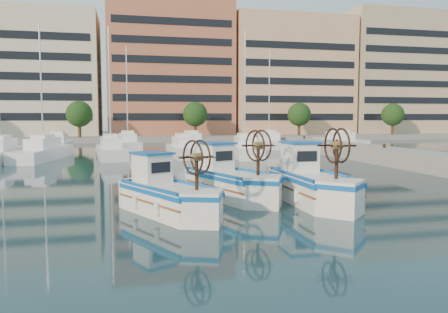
# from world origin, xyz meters

# --- Properties ---
(ground) EXTENTS (300.00, 300.00, 0.00)m
(ground) POSITION_xyz_m (0.00, 0.00, 0.00)
(ground) COLOR #1B3D48
(ground) RESTS_ON ground
(quay) EXTENTS (3.00, 60.00, 1.20)m
(quay) POSITION_xyz_m (13.00, 8.00, 0.60)
(quay) COLOR gray
(quay) RESTS_ON ground
(waterfront) EXTENTS (180.00, 40.00, 25.60)m
(waterfront) POSITION_xyz_m (9.23, 65.04, 11.10)
(waterfront) COLOR gray
(waterfront) RESTS_ON ground
(yacht_marina) EXTENTS (38.74, 20.64, 11.50)m
(yacht_marina) POSITION_xyz_m (-3.26, 27.50, 0.53)
(yacht_marina) COLOR white
(yacht_marina) RESTS_ON ground
(fishing_boat_a) EXTENTS (3.55, 4.68, 2.82)m
(fishing_boat_a) POSITION_xyz_m (-5.55, -0.95, 0.78)
(fishing_boat_a) COLOR white
(fishing_boat_a) RESTS_ON ground
(fishing_boat_b) EXTENTS (3.49, 5.10, 3.08)m
(fishing_boat_b) POSITION_xyz_m (-2.54, 1.69, 0.85)
(fishing_boat_b) COLOR white
(fishing_boat_b) RESTS_ON ground
(fishing_boat_c) EXTENTS (2.15, 5.12, 3.18)m
(fishing_boat_c) POSITION_xyz_m (0.57, -0.04, 0.88)
(fishing_boat_c) COLOR white
(fishing_boat_c) RESTS_ON ground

